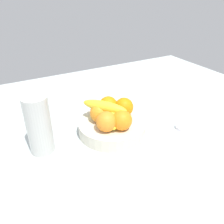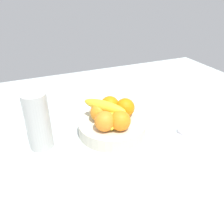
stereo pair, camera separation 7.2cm
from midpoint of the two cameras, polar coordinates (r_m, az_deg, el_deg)
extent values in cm
cube|color=#ACB9B8|center=(89.02, 2.68, -5.75)|extent=(180.00, 140.00, 3.00)
cylinder|color=beige|center=(86.68, 2.39, -3.73)|extent=(24.98, 24.98, 4.74)
sphere|color=orange|center=(87.57, 5.64, 1.04)|extent=(7.15, 7.15, 7.15)
sphere|color=orange|center=(88.79, 1.80, 1.60)|extent=(7.15, 7.15, 7.15)
sphere|color=orange|center=(84.00, -0.55, -0.12)|extent=(7.15, 7.15, 7.15)
sphere|color=orange|center=(78.63, 0.82, -2.37)|extent=(7.15, 7.15, 7.15)
sphere|color=orange|center=(79.40, 4.98, -2.15)|extent=(7.15, 7.15, 7.15)
ellipsoid|color=yellow|center=(83.76, 0.01, -1.46)|extent=(5.12, 17.23, 4.00)
ellipsoid|color=gold|center=(83.17, 0.78, 0.05)|extent=(8.97, 17.41, 4.00)
ellipsoid|color=yellow|center=(82.05, 0.62, 1.36)|extent=(13.39, 16.01, 4.00)
cylinder|color=beige|center=(78.35, -15.29, -2.28)|extent=(7.96, 7.96, 19.84)
cylinder|color=silver|center=(92.89, 19.84, -4.54)|extent=(6.05, 6.05, 1.08)
camera|label=1|loc=(0.04, -87.52, 1.40)|focal=37.15mm
camera|label=2|loc=(0.04, 92.48, -1.40)|focal=37.15mm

